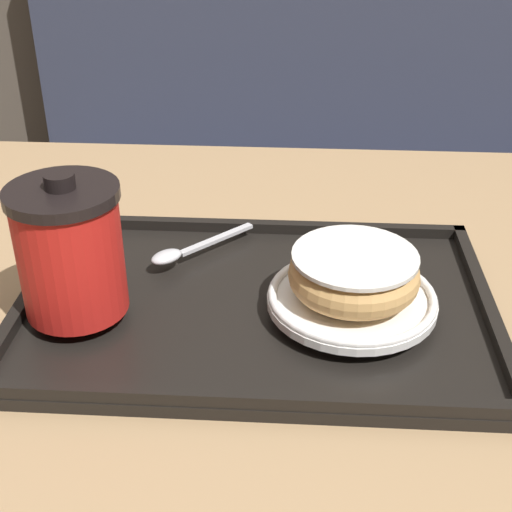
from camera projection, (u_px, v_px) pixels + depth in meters
name	position (u px, v px, depth m)	size (l,w,h in m)	color
booth_bench	(382.00, 257.00, 1.65)	(1.57, 0.44, 1.00)	#33384C
cafe_table	(221.00, 441.00, 0.79)	(0.99, 0.87, 0.75)	tan
serving_tray	(256.00, 306.00, 0.69)	(0.45, 0.30, 0.02)	black
coffee_cup_front	(70.00, 249.00, 0.63)	(0.10, 0.10, 0.13)	red
plate_with_chocolate_donut	(352.00, 298.00, 0.66)	(0.16, 0.16, 0.01)	white
donut_chocolate_glazed	(354.00, 273.00, 0.65)	(0.12, 0.12, 0.04)	tan
spoon	(180.00, 252.00, 0.74)	(0.10, 0.10, 0.01)	silver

